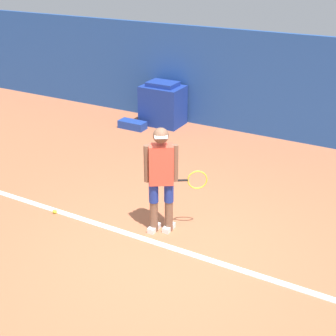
{
  "coord_description": "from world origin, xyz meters",
  "views": [
    {
      "loc": [
        2.68,
        -4.75,
        3.81
      ],
      "look_at": [
        -0.3,
        0.59,
        0.94
      ],
      "focal_mm": 50.0,
      "sensor_mm": 36.0,
      "label": 1
    }
  ],
  "objects_px": {
    "tennis_ball": "(55,211)",
    "covered_chair": "(163,104)",
    "equipment_bag": "(132,125)",
    "tennis_player": "(162,176)"
  },
  "relations": [
    {
      "from": "tennis_player",
      "to": "covered_chair",
      "type": "relative_size",
      "value": 1.58
    },
    {
      "from": "tennis_ball",
      "to": "covered_chair",
      "type": "bearing_deg",
      "value": 97.43
    },
    {
      "from": "tennis_player",
      "to": "equipment_bag",
      "type": "relative_size",
      "value": 2.52
    },
    {
      "from": "covered_chair",
      "to": "equipment_bag",
      "type": "bearing_deg",
      "value": -126.75
    },
    {
      "from": "covered_chair",
      "to": "equipment_bag",
      "type": "height_order",
      "value": "covered_chair"
    },
    {
      "from": "covered_chair",
      "to": "tennis_ball",
      "type": "bearing_deg",
      "value": -82.57
    },
    {
      "from": "tennis_ball",
      "to": "equipment_bag",
      "type": "xyz_separation_m",
      "value": [
        -1.05,
        3.87,
        0.06
      ]
    },
    {
      "from": "tennis_player",
      "to": "equipment_bag",
      "type": "bearing_deg",
      "value": 96.3
    },
    {
      "from": "tennis_ball",
      "to": "covered_chair",
      "type": "relative_size",
      "value": 0.07
    },
    {
      "from": "tennis_ball",
      "to": "covered_chair",
      "type": "xyz_separation_m",
      "value": [
        -0.59,
        4.5,
        0.45
      ]
    }
  ]
}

